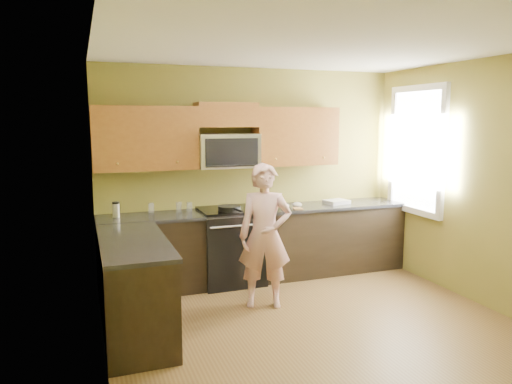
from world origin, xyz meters
name	(u,v)px	position (x,y,z in m)	size (l,w,h in m)	color
floor	(321,331)	(0.00, 0.00, 0.00)	(4.00, 4.00, 0.00)	brown
ceiling	(327,45)	(0.00, 0.00, 2.70)	(4.00, 4.00, 0.00)	white
wall_back	(252,173)	(0.00, 2.00, 1.35)	(4.00, 4.00, 0.00)	olive
wall_front	(496,246)	(0.00, -2.00, 1.35)	(4.00, 4.00, 0.00)	olive
wall_left	(99,207)	(-2.00, 0.00, 1.35)	(4.00, 4.00, 0.00)	olive
wall_right	(490,185)	(2.00, 0.00, 1.35)	(4.00, 4.00, 0.00)	olive
cabinet_back_run	(260,245)	(0.00, 1.70, 0.44)	(4.00, 0.60, 0.88)	black
cabinet_left_run	(134,288)	(-1.70, 0.60, 0.44)	(0.60, 1.60, 0.88)	black
countertop_back	(260,210)	(0.00, 1.69, 0.90)	(4.00, 0.62, 0.04)	black
countertop_left	(133,242)	(-1.69, 0.60, 0.90)	(0.62, 1.60, 0.04)	black
stove	(231,246)	(-0.40, 1.68, 0.47)	(0.76, 0.65, 0.95)	black
microwave	(227,167)	(-0.40, 1.80, 1.45)	(0.76, 0.40, 0.42)	silver
upper_cab_left	(146,170)	(-1.39, 1.83, 1.45)	(1.22, 0.33, 0.75)	brown
upper_cab_right	(295,165)	(0.54, 1.83, 1.45)	(1.12, 0.33, 0.75)	brown
upper_cab_over_mw	(226,115)	(-0.40, 1.83, 2.10)	(0.76, 0.33, 0.30)	brown
window	(417,150)	(1.98, 1.20, 1.65)	(0.06, 1.06, 1.66)	white
woman	(265,236)	(-0.27, 0.81, 0.79)	(0.58, 0.38, 1.58)	#CC6966
frying_pan	(229,211)	(-0.45, 1.55, 0.95)	(0.28, 0.48, 0.06)	black
butter_tub	(267,211)	(0.01, 1.49, 0.92)	(0.14, 0.14, 0.10)	yellow
toast_slice	(298,209)	(0.44, 1.50, 0.93)	(0.11, 0.11, 0.01)	#B27F47
napkin_a	(285,206)	(0.31, 1.62, 0.95)	(0.11, 0.12, 0.06)	silver
napkin_b	(297,205)	(0.49, 1.63, 0.95)	(0.12, 0.13, 0.07)	silver
dish_towel	(336,202)	(1.10, 1.69, 0.95)	(0.30, 0.24, 0.05)	silver
travel_mug	(116,217)	(-1.76, 1.75, 0.92)	(0.08, 0.08, 0.18)	silver
glass_a	(179,207)	(-1.02, 1.83, 0.98)	(0.07, 0.07, 0.12)	silver
glass_b	(189,207)	(-0.89, 1.79, 0.98)	(0.07, 0.07, 0.12)	silver
glass_c	(151,208)	(-1.34, 1.89, 0.98)	(0.07, 0.07, 0.12)	silver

